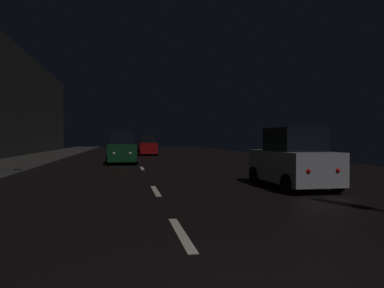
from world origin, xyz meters
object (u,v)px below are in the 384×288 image
object	(u,v)px
car_parked_right_near	(292,160)
car_distant_taillights	(148,146)
streetlamp_overhead	(4,50)
car_approaching_headlights	(122,149)

from	to	relation	value
car_parked_right_near	car_distant_taillights	bearing A→B (deg)	7.61
streetlamp_overhead	car_approaching_headlights	bearing A→B (deg)	68.39
car_parked_right_near	car_approaching_headlights	bearing A→B (deg)	23.96
car_approaching_headlights	car_distant_taillights	size ratio (longest dim) A/B	1.04
car_distant_taillights	car_parked_right_near	bearing A→B (deg)	-172.39
streetlamp_overhead	car_distant_taillights	world-z (taller)	streetlamp_overhead
streetlamp_overhead	car_distant_taillights	bearing A→B (deg)	73.59
car_approaching_headlights	car_parked_right_near	xyz separation A→B (m)	(5.61, -12.61, -0.05)
streetlamp_overhead	car_distant_taillights	distance (m)	22.84
streetlamp_overhead	car_parked_right_near	distance (m)	10.63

